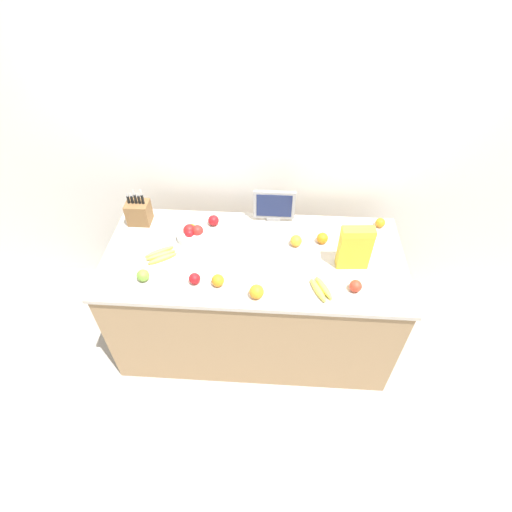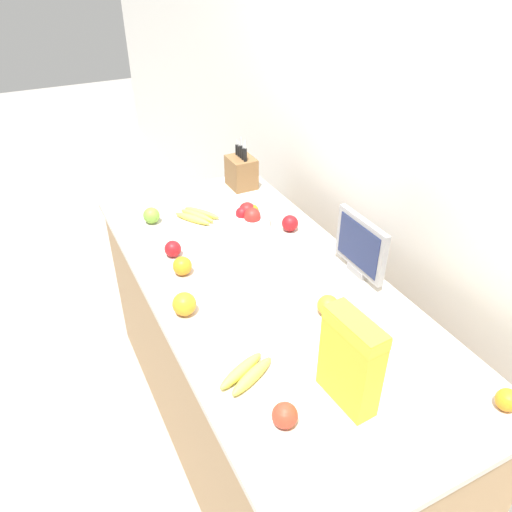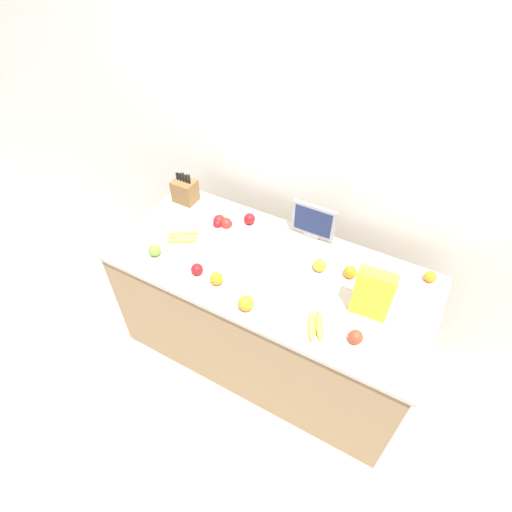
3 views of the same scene
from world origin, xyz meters
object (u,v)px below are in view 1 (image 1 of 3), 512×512
Objects in this scene: knife_block at (139,212)px; apple_leftmost at (143,276)px; orange_front_center at (322,238)px; orange_mid_right at (296,241)px; cereal_box at (355,246)px; apple_by_knife_block at (356,286)px; orange_front_left at (257,292)px; banana_bunch_left at (321,289)px; banana_bunch_right at (161,255)px; orange_mid_left at (218,280)px; apple_rightmost at (213,220)px; fruit_bowl at (192,233)px; apple_near_bananas at (195,279)px; small_monitor at (274,206)px; orange_back_center at (380,223)px.

knife_block is 0.58m from apple_leftmost.
orange_mid_right is at bearing -167.85° from orange_front_center.
cereal_box is at bearing -25.36° from orange_mid_right.
orange_front_left is (-0.58, -0.09, 0.01)m from apple_by_knife_block.
banana_bunch_left reaches higher than banana_bunch_right.
apple_leftmost is at bearing -73.01° from knife_block.
apple_by_knife_block is 0.59m from orange_front_left.
orange_mid_left is (0.63, -0.56, -0.05)m from knife_block.
knife_block is 3.62× the size of apple_rightmost.
apple_rightmost is at bearing 149.31° from apple_by_knife_block.
apple_rightmost is at bearing 51.04° from fruit_bowl.
banana_bunch_right is at bearing 141.23° from apple_near_bananas.
orange_mid_left reaches higher than banana_bunch_right.
orange_front_center is at bearing -32.12° from small_monitor.
orange_front_left reaches higher than apple_by_knife_block.
fruit_bowl is at bearing 119.29° from orange_mid_left.
banana_bunch_left is 3.12× the size of orange_back_center.
apple_leftmost is at bearing 179.49° from apple_near_bananas.
orange_back_center is at bearing -1.27° from small_monitor.
orange_mid_left is 1.14× the size of orange_back_center.
orange_mid_left is 0.99× the size of orange_mid_right.
orange_mid_right is (0.62, 0.38, 0.00)m from apple_near_bananas.
fruit_bowl is at bearing 133.94° from orange_front_left.
orange_mid_left is at bearing -79.36° from apple_rightmost.
apple_leftmost is at bearing 179.89° from apple_by_knife_block.
banana_bunch_right is 1.07m from orange_front_center.
apple_rightmost is at bearing 100.64° from orange_mid_left.
banana_bunch_left is at bearing -69.82° from orange_mid_right.
apple_by_knife_block is at bearing -0.11° from apple_leftmost.
apple_rightmost is at bearing -0.09° from knife_block.
banana_bunch_right is 1.52m from orange_back_center.
fruit_bowl is 2.70× the size of orange_front_center.
banana_bunch_right is at bearing -164.82° from orange_back_center.
apple_rightmost is at bearing 163.10° from orange_mid_right.
apple_rightmost is (0.36, 0.55, -0.00)m from apple_leftmost.
banana_bunch_right is 2.85× the size of apple_rightmost.
cereal_box is 4.45× the size of orange_back_center.
orange_back_center is (1.06, 0.61, -0.00)m from orange_mid_left.
small_monitor reaches higher than banana_bunch_right.
orange_mid_left is at bearing 178.93° from banana_bunch_left.
orange_front_left reaches higher than apple_leftmost.
knife_block reaches higher than fruit_bowl.
apple_leftmost is at bearing -105.92° from banana_bunch_right.
fruit_bowl is at bearing 165.62° from cereal_box.
knife_block is 1.29m from orange_front_center.
orange_mid_right is (0.58, -0.18, 0.00)m from apple_rightmost.
apple_rightmost is 1.02× the size of apple_by_knife_block.
knife_block reaches higher than orange_front_left.
fruit_bowl is 0.46m from apple_leftmost.
small_monitor is at bearing 9.55° from apple_rightmost.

